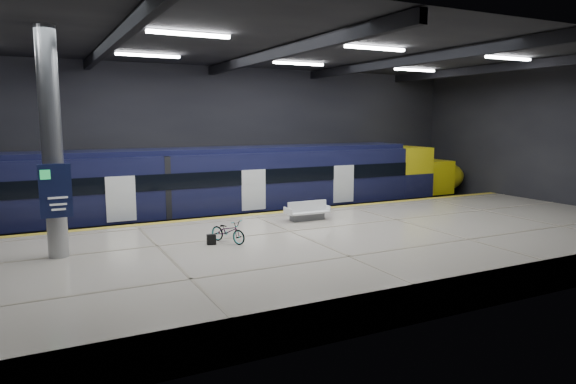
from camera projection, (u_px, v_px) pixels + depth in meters
ground at (279, 253)px, 20.40m from camera, size 30.00×30.00×0.00m
room_shell at (278, 108)px, 19.59m from camera, size 30.10×16.10×8.05m
platform at (310, 255)px, 18.11m from camera, size 30.00×11.00×1.10m
safety_strip at (252, 215)px, 22.67m from camera, size 30.00×0.40×0.01m
rails at (230, 226)px, 25.25m from camera, size 30.00×1.52×0.16m
train at (219, 187)px, 24.72m from camera, size 29.40×2.84×3.79m
bench at (307, 213)px, 21.42m from camera, size 1.85×0.77×0.82m
bicycle at (228, 231)px, 17.51m from camera, size 1.15×1.59×0.80m
pannier_bag at (211, 239)px, 17.28m from camera, size 0.33×0.23×0.35m
info_column at (52, 147)px, 15.29m from camera, size 0.90×0.78×6.90m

